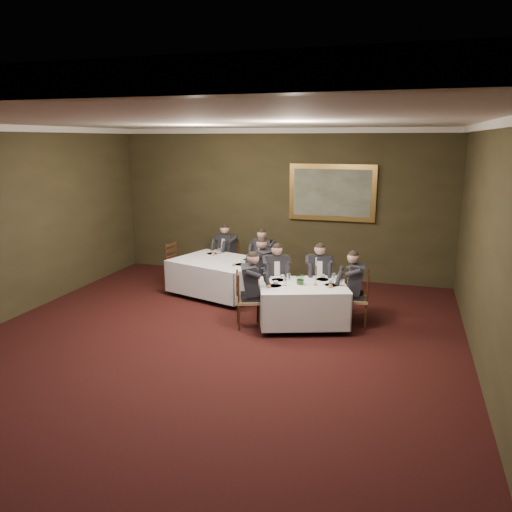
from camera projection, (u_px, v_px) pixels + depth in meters
The scene contains 27 objects.
ground at pixel (198, 358), 7.58m from camera, with size 10.00×10.00×0.00m, color black.
ceiling at pixel (191, 120), 6.78m from camera, with size 8.00×10.00×0.10m, color silver.
back_wall at pixel (280, 204), 11.84m from camera, with size 8.00×0.10×3.50m, color #2E2A17.
right_wall at pixel (499, 266), 6.05m from camera, with size 0.10×10.00×3.50m, color #2E2A17.
crown_molding at pixel (192, 125), 6.80m from camera, with size 8.00×10.00×0.12m.
table_main at pixel (302, 302), 8.81m from camera, with size 1.83×1.60×0.67m.
table_second at pixel (219, 274), 10.59m from camera, with size 2.20×1.91×0.67m.
chair_main_backleft at pixel (276, 297), 9.59m from camera, with size 0.55×0.54×1.00m.
diner_main_backleft at pixel (276, 286), 9.53m from camera, with size 0.54×0.59×1.35m.
chair_main_backright at pixel (318, 297), 9.62m from camera, with size 0.52×0.51×1.00m.
diner_main_backright at pixel (319, 286), 9.56m from camera, with size 0.50×0.56×1.35m.
chair_main_endleft at pixel (248, 311), 8.81m from camera, with size 0.56×0.57×1.00m.
diner_main_endleft at pixel (249, 299), 8.76m from camera, with size 0.60×0.55×1.35m.
chair_main_endright at pixel (356, 310), 8.87m from camera, with size 0.45×0.47×1.00m.
diner_main_endright at pixel (356, 298), 8.82m from camera, with size 0.51×0.44×1.35m.
chair_sec_backleft at pixel (228, 269), 11.67m from camera, with size 0.57×0.56×1.00m.
diner_sec_backleft at pixel (228, 260), 11.61m from camera, with size 0.56×0.60×1.35m.
chair_sec_backright at pixel (263, 275), 11.12m from camera, with size 0.50×0.49×1.00m.
diner_sec_backright at pixel (263, 266), 11.06m from camera, with size 0.47×0.54×1.35m.
chair_sec_endright at pixel (265, 291), 9.98m from camera, with size 0.54×0.55×1.00m.
diner_sec_endright at pixel (265, 280), 9.93m from camera, with size 0.58×0.54×1.35m.
chair_sec_endleft at pixel (178, 274), 11.28m from camera, with size 0.47×0.49×1.00m.
centerpiece at pixel (301, 278), 8.72m from camera, with size 0.21×0.18×0.24m, color #2D5926.
candlestick at pixel (316, 275), 8.66m from camera, with size 0.07×0.07×0.51m.
place_setting_table_main at pixel (281, 278), 9.03m from camera, with size 0.33×0.31×0.14m.
place_setting_table_second at pixel (215, 252), 11.11m from camera, with size 0.33×0.31×0.14m.
painting at pixel (332, 193), 11.36m from camera, with size 1.98×0.09×1.28m.
Camera 1 is at (2.89, -6.46, 3.25)m, focal length 35.00 mm.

